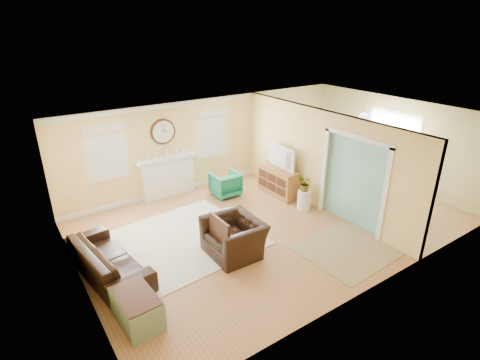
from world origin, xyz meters
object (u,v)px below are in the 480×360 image
Objects in this scene: green_chair at (225,184)px; dining_table at (364,185)px; sofa at (108,259)px; eames_chair at (234,237)px; credenza at (278,181)px.

dining_table is (3.18, -2.26, 0.01)m from green_chair.
eames_chair is (2.42, -0.77, 0.06)m from sofa.
green_chair is (1.40, 2.57, -0.05)m from eames_chair.
dining_table reaches higher than sofa.
credenza is 2.41m from dining_table.
credenza is 0.68× the size of dining_table.
sofa is at bearing 28.05° from green_chair.
sofa is 3.03× the size of green_chair.
sofa is 1.89× the size of eames_chair.
sofa is 2.54m from eames_chair.
eames_chair is at bearing -146.18° from credenza.
dining_table is (1.90, -1.48, -0.05)m from credenza.
credenza is at bearing -86.53° from sofa.
sofa is 5.20m from credenza.
green_chair reaches higher than sofa.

